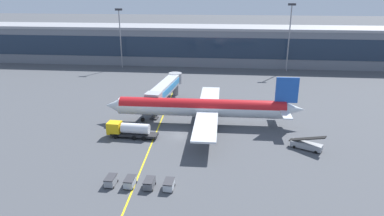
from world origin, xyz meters
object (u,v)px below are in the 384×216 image
(fuel_tanker, at_px, (129,130))
(belt_loader, at_px, (306,145))
(baggage_cart_1, at_px, (130,182))
(baggage_cart_2, at_px, (149,183))
(baggage_cart_0, at_px, (111,181))
(main_airliner, at_px, (203,108))
(baggage_cart_3, at_px, (169,185))

(fuel_tanker, height_order, belt_loader, belt_loader)
(baggage_cart_1, bearing_deg, baggage_cart_2, -1.45)
(baggage_cart_1, bearing_deg, baggage_cart_0, 178.55)
(baggage_cart_0, distance_m, baggage_cart_1, 3.20)
(belt_loader, xyz_separation_m, baggage_cart_0, (-34.37, -16.80, -0.21))
(fuel_tanker, bearing_deg, baggage_cart_1, -74.08)
(baggage_cart_1, bearing_deg, fuel_tanker, 105.92)
(belt_loader, bearing_deg, baggage_cart_2, -148.76)
(main_airliner, distance_m, fuel_tanker, 17.98)
(belt_loader, bearing_deg, baggage_cart_1, -151.56)
(baggage_cart_3, bearing_deg, baggage_cart_0, 178.55)
(baggage_cart_0, xyz_separation_m, baggage_cart_3, (9.60, -0.24, 0.00))
(baggage_cart_0, bearing_deg, baggage_cart_1, -1.45)
(belt_loader, height_order, baggage_cart_2, belt_loader)
(baggage_cart_2, height_order, baggage_cart_3, same)
(baggage_cart_3, bearing_deg, baggage_cart_2, 178.55)
(baggage_cart_3, bearing_deg, main_airliner, 83.49)
(baggage_cart_0, bearing_deg, baggage_cart_3, -1.45)
(fuel_tanker, height_order, baggage_cart_3, fuel_tanker)
(main_airliner, relative_size, belt_loader, 6.89)
(baggage_cart_1, height_order, baggage_cart_2, same)
(belt_loader, bearing_deg, main_airliner, 151.55)
(belt_loader, distance_m, baggage_cart_0, 38.25)
(main_airliner, distance_m, baggage_cart_3, 29.06)
(baggage_cart_2, bearing_deg, fuel_tanker, 114.29)
(fuel_tanker, distance_m, belt_loader, 36.67)
(baggage_cart_0, height_order, baggage_cart_2, same)
(baggage_cart_2, bearing_deg, belt_loader, 31.24)
(belt_loader, height_order, baggage_cart_0, belt_loader)
(belt_loader, relative_size, baggage_cart_0, 2.51)
(main_airliner, height_order, baggage_cart_2, main_airliner)
(baggage_cart_2, bearing_deg, baggage_cart_1, 178.55)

